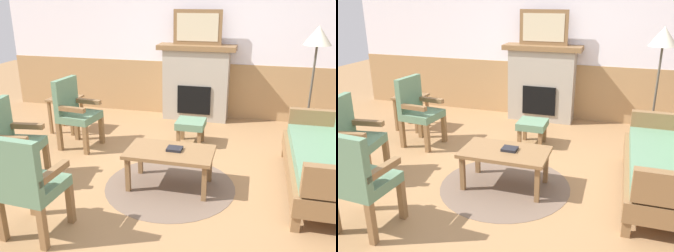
# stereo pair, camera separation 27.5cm
# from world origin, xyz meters

# --- Properties ---
(ground_plane) EXTENTS (14.00, 14.00, 0.00)m
(ground_plane) POSITION_xyz_m (0.00, 0.00, 0.00)
(ground_plane) COLOR #997047
(wall_back) EXTENTS (7.20, 0.14, 2.70)m
(wall_back) POSITION_xyz_m (0.00, 2.60, 1.31)
(wall_back) COLOR white
(wall_back) RESTS_ON ground_plane
(fireplace) EXTENTS (1.30, 0.44, 1.28)m
(fireplace) POSITION_xyz_m (0.00, 2.35, 0.65)
(fireplace) COLOR #A39989
(fireplace) RESTS_ON ground_plane
(framed_picture) EXTENTS (0.80, 0.04, 0.56)m
(framed_picture) POSITION_xyz_m (0.00, 2.35, 1.56)
(framed_picture) COLOR brown
(framed_picture) RESTS_ON fireplace
(couch) EXTENTS (0.70, 1.80, 0.98)m
(couch) POSITION_xyz_m (1.80, 0.20, 0.40)
(couch) COLOR brown
(couch) RESTS_ON ground_plane
(coffee_table) EXTENTS (0.96, 0.56, 0.44)m
(coffee_table) POSITION_xyz_m (0.14, -0.12, 0.39)
(coffee_table) COLOR brown
(coffee_table) RESTS_ON ground_plane
(round_rug) EXTENTS (1.47, 1.47, 0.01)m
(round_rug) POSITION_xyz_m (0.14, -0.12, 0.00)
(round_rug) COLOR brown
(round_rug) RESTS_ON ground_plane
(book_on_table) EXTENTS (0.17, 0.15, 0.03)m
(book_on_table) POSITION_xyz_m (0.18, -0.09, 0.46)
(book_on_table) COLOR black
(book_on_table) RESTS_ON coffee_table
(footstool) EXTENTS (0.40, 0.40, 0.36)m
(footstool) POSITION_xyz_m (0.14, 1.17, 0.28)
(footstool) COLOR brown
(footstool) RESTS_ON ground_plane
(armchair_near_fireplace) EXTENTS (0.53, 0.53, 0.98)m
(armchair_near_fireplace) POSITION_xyz_m (-1.43, 0.70, 0.54)
(armchair_near_fireplace) COLOR brown
(armchair_near_fireplace) RESTS_ON ground_plane
(armchair_by_window_left) EXTENTS (0.55, 0.55, 0.98)m
(armchair_by_window_left) POSITION_xyz_m (-1.60, -0.45, 0.54)
(armchair_by_window_left) COLOR brown
(armchair_by_window_left) RESTS_ON ground_plane
(armchair_front_left) EXTENTS (0.51, 0.51, 0.98)m
(armchair_front_left) POSITION_xyz_m (-0.84, -1.28, 0.54)
(armchair_front_left) COLOR brown
(armchair_front_left) RESTS_ON ground_plane
(side_table) EXTENTS (0.44, 0.44, 0.55)m
(side_table) POSITION_xyz_m (-1.88, 1.24, 0.43)
(side_table) COLOR brown
(side_table) RESTS_ON ground_plane
(floor_lamp_by_couch) EXTENTS (0.36, 0.36, 1.68)m
(floor_lamp_by_couch) POSITION_xyz_m (1.74, 1.51, 1.45)
(floor_lamp_by_couch) COLOR #332D28
(floor_lamp_by_couch) RESTS_ON ground_plane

